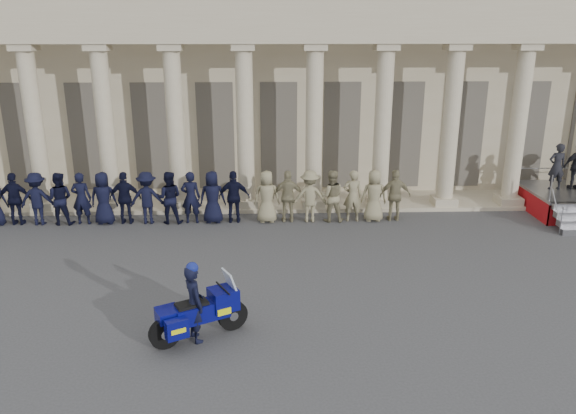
# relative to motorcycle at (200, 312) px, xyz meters

# --- Properties ---
(ground) EXTENTS (90.00, 90.00, 0.00)m
(ground) POSITION_rel_motorcycle_xyz_m (2.01, 1.52, -0.66)
(ground) COLOR #3A3A3C
(ground) RESTS_ON ground
(building) EXTENTS (40.00, 12.50, 9.00)m
(building) POSITION_rel_motorcycle_xyz_m (2.01, 16.26, 3.86)
(building) COLOR tan
(building) RESTS_ON ground
(officer_rank) EXTENTS (17.16, 0.73, 1.93)m
(officer_rank) POSITION_rel_motorcycle_xyz_m (-1.94, 8.07, 0.31)
(officer_rank) COLOR black
(officer_rank) RESTS_ON ground
(motorcycle) EXTENTS (2.17, 1.52, 1.53)m
(motorcycle) POSITION_rel_motorcycle_xyz_m (0.00, 0.00, 0.00)
(motorcycle) COLOR black
(motorcycle) RESTS_ON ground
(rider) EXTENTS (0.70, 0.80, 1.93)m
(rider) POSITION_rel_motorcycle_xyz_m (-0.11, -0.06, 0.29)
(rider) COLOR black
(rider) RESTS_ON ground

